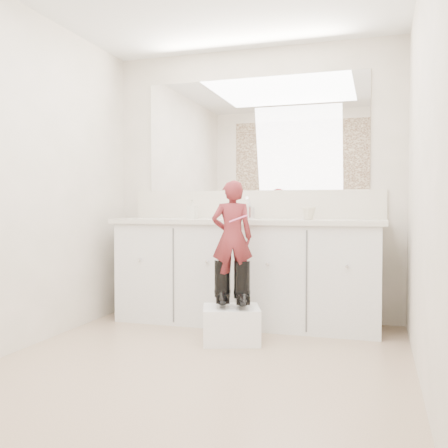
% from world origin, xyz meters
% --- Properties ---
extents(floor, '(3.00, 3.00, 0.00)m').
position_xyz_m(floor, '(0.00, 0.00, 0.00)').
color(floor, '#947C61').
rests_on(floor, ground).
extents(wall_back, '(2.60, 0.00, 2.60)m').
position_xyz_m(wall_back, '(0.00, 1.50, 1.20)').
color(wall_back, beige).
rests_on(wall_back, floor).
extents(wall_front, '(2.60, 0.00, 2.60)m').
position_xyz_m(wall_front, '(0.00, -1.50, 1.20)').
color(wall_front, beige).
rests_on(wall_front, floor).
extents(wall_left, '(0.00, 3.00, 3.00)m').
position_xyz_m(wall_left, '(-1.30, 0.00, 1.20)').
color(wall_left, beige).
rests_on(wall_left, floor).
extents(wall_right, '(0.00, 3.00, 3.00)m').
position_xyz_m(wall_right, '(1.30, 0.00, 1.20)').
color(wall_right, beige).
rests_on(wall_right, floor).
extents(vanity_cabinet, '(2.20, 0.55, 0.85)m').
position_xyz_m(vanity_cabinet, '(0.00, 1.23, 0.42)').
color(vanity_cabinet, silver).
rests_on(vanity_cabinet, floor).
extents(countertop, '(2.28, 0.58, 0.04)m').
position_xyz_m(countertop, '(0.00, 1.21, 0.87)').
color(countertop, beige).
rests_on(countertop, vanity_cabinet).
extents(backsplash, '(2.28, 0.03, 0.25)m').
position_xyz_m(backsplash, '(0.00, 1.49, 1.02)').
color(backsplash, beige).
rests_on(backsplash, countertop).
extents(mirror, '(2.00, 0.02, 1.00)m').
position_xyz_m(mirror, '(0.00, 1.49, 1.64)').
color(mirror, white).
rests_on(mirror, wall_back).
extents(dot_panel, '(2.00, 0.01, 1.20)m').
position_xyz_m(dot_panel, '(0.00, -1.49, 1.65)').
color(dot_panel, '#472819').
rests_on(dot_panel, wall_front).
extents(faucet, '(0.08, 0.08, 0.10)m').
position_xyz_m(faucet, '(0.00, 1.38, 0.94)').
color(faucet, silver).
rests_on(faucet, countertop).
extents(cup, '(0.11, 0.11, 0.10)m').
position_xyz_m(cup, '(0.53, 1.21, 0.94)').
color(cup, beige).
rests_on(cup, countertop).
extents(soap_bottle, '(0.08, 0.08, 0.17)m').
position_xyz_m(soap_bottle, '(-0.47, 1.19, 0.97)').
color(soap_bottle, beige).
rests_on(soap_bottle, countertop).
extents(step_stool, '(0.49, 0.45, 0.26)m').
position_xyz_m(step_stool, '(0.05, 0.62, 0.13)').
color(step_stool, white).
rests_on(step_stool, floor).
extents(boot_left, '(0.19, 0.25, 0.34)m').
position_xyz_m(boot_left, '(-0.03, 0.64, 0.43)').
color(boot_left, black).
rests_on(boot_left, step_stool).
extents(boot_right, '(0.19, 0.25, 0.34)m').
position_xyz_m(boot_right, '(0.12, 0.64, 0.43)').
color(boot_right, black).
rests_on(boot_right, step_stool).
extents(toddler, '(0.35, 0.28, 0.83)m').
position_xyz_m(toddler, '(0.05, 0.64, 0.77)').
color(toddler, '#A9343B').
rests_on(toddler, step_stool).
extents(toothbrush, '(0.13, 0.05, 0.06)m').
position_xyz_m(toothbrush, '(0.12, 0.56, 0.91)').
color(toothbrush, '#E75991').
rests_on(toothbrush, toddler).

